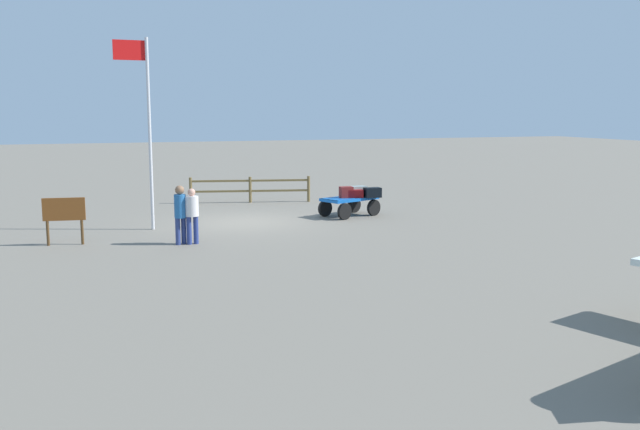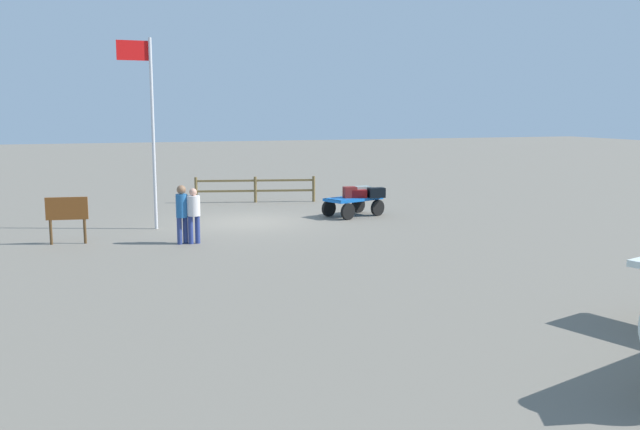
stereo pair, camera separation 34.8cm
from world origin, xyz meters
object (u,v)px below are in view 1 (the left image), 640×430
object	(u,v)px
suitcase_grey	(346,192)
flagpole	(145,116)
suitcase_olive	(354,194)
worker_lead	(192,211)
signboard	(64,213)
suitcase_tan	(358,191)
luggage_cart	(349,203)
suitcase_maroon	(373,193)
worker_trailing	(180,210)

from	to	relation	value
suitcase_grey	flagpole	world-z (taller)	flagpole
suitcase_olive	worker_lead	size ratio (longest dim) A/B	0.45
worker_lead	signboard	bearing A→B (deg)	-17.44
suitcase_tan	signboard	size ratio (longest dim) A/B	0.46
luggage_cart	suitcase_tan	world-z (taller)	suitcase_tan
worker_lead	signboard	world-z (taller)	worker_lead
suitcase_grey	suitcase_maroon	size ratio (longest dim) A/B	0.79
suitcase_maroon	worker_lead	distance (m)	7.56
suitcase_grey	worker_lead	bearing A→B (deg)	29.17
suitcase_tan	suitcase_grey	bearing A→B (deg)	23.06
signboard	suitcase_grey	bearing A→B (deg)	-166.35
suitcase_olive	worker_lead	xyz separation A→B (m)	(6.28, 3.29, 0.13)
suitcase_grey	worker_trailing	world-z (taller)	worker_trailing
worker_lead	suitcase_olive	bearing A→B (deg)	-152.36
luggage_cart	suitcase_grey	distance (m)	0.42
suitcase_olive	flagpole	world-z (taller)	flagpole
suitcase_maroon	flagpole	bearing A→B (deg)	1.44
luggage_cart	suitcase_tan	size ratio (longest dim) A/B	3.74
luggage_cart	flagpole	xyz separation A→B (m)	(7.04, 0.51, 3.08)
worker_trailing	signboard	size ratio (longest dim) A/B	1.25
suitcase_tan	worker_lead	size ratio (longest dim) A/B	0.39
suitcase_tan	worker_trailing	distance (m)	7.71
luggage_cart	suitcase_maroon	bearing A→B (deg)	157.70
suitcase_maroon	worker_lead	size ratio (longest dim) A/B	0.37
luggage_cart	suitcase_grey	world-z (taller)	suitcase_grey
suitcase_tan	suitcase_olive	xyz separation A→B (m)	(0.26, 0.29, -0.04)
suitcase_maroon	worker_trailing	distance (m)	7.82
luggage_cart	suitcase_olive	bearing A→B (deg)	145.45
worker_lead	flagpole	size ratio (longest dim) A/B	0.27
luggage_cart	suitcase_olive	world-z (taller)	suitcase_olive
suitcase_maroon	suitcase_olive	bearing A→B (deg)	-18.91
suitcase_maroon	signboard	world-z (taller)	signboard
suitcase_maroon	worker_lead	world-z (taller)	worker_lead
luggage_cart	suitcase_maroon	distance (m)	0.91
suitcase_maroon	flagpole	xyz separation A→B (m)	(7.81, 0.20, 2.71)
suitcase_olive	signboard	size ratio (longest dim) A/B	0.53
suitcase_tan	suitcase_maroon	world-z (taller)	suitcase_tan
luggage_cart	suitcase_olive	distance (m)	0.38
worker_lead	signboard	xyz separation A→B (m)	(3.40, -1.07, -0.03)
signboard	luggage_cart	bearing A→B (deg)	-166.27
luggage_cart	suitcase_maroon	xyz separation A→B (m)	(-0.77, 0.31, 0.37)
luggage_cart	signboard	size ratio (longest dim) A/B	1.71
suitcase_tan	flagpole	xyz separation A→B (m)	(7.45, 0.70, 2.70)
luggage_cart	signboard	xyz separation A→B (m)	(9.53, 2.33, 0.43)
suitcase_olive	worker_trailing	world-z (taller)	worker_trailing
flagpole	suitcase_maroon	bearing A→B (deg)	-178.56
worker_lead	worker_trailing	xyz separation A→B (m)	(0.32, -0.07, 0.03)
worker_trailing	flagpole	xyz separation A→B (m)	(0.59, -2.81, 2.59)
suitcase_maroon	flagpole	size ratio (longest dim) A/B	0.10
suitcase_olive	worker_trailing	size ratio (longest dim) A/B	0.42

